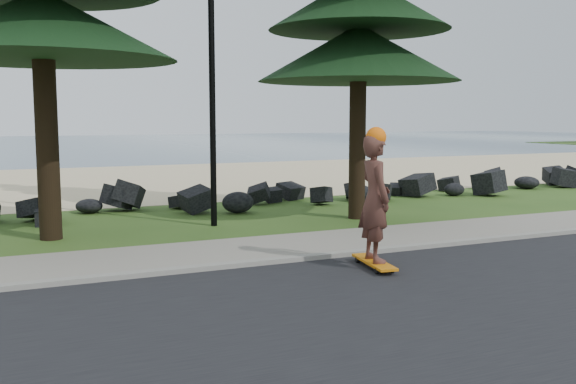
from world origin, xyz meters
TOP-DOWN VIEW (x-y plane):
  - ground at (0.00, 0.00)m, footprint 160.00×160.00m
  - road at (0.00, -4.50)m, footprint 160.00×7.00m
  - kerb at (0.00, -0.90)m, footprint 160.00×0.20m
  - sidewalk at (0.00, 0.20)m, footprint 160.00×2.00m
  - beach_sand at (0.00, 14.50)m, footprint 160.00×15.00m
  - ocean at (0.00, 51.00)m, footprint 160.00×58.00m
  - seawall_boulders at (0.00, 5.60)m, footprint 60.00×2.40m
  - lamp_post at (0.00, 3.20)m, footprint 0.25×0.14m
  - skateboarder at (1.09, -1.88)m, footprint 0.60×1.26m

SIDE VIEW (x-z plane):
  - ground at x=0.00m, z-range 0.00..0.00m
  - seawall_boulders at x=0.00m, z-range -0.55..0.55m
  - ocean at x=0.00m, z-range 0.00..0.01m
  - beach_sand at x=0.00m, z-range 0.00..0.01m
  - road at x=0.00m, z-range 0.00..0.02m
  - sidewalk at x=0.00m, z-range 0.00..0.08m
  - kerb at x=0.00m, z-range 0.00..0.10m
  - skateboarder at x=1.09m, z-range 0.01..2.29m
  - lamp_post at x=0.00m, z-range 0.06..8.20m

